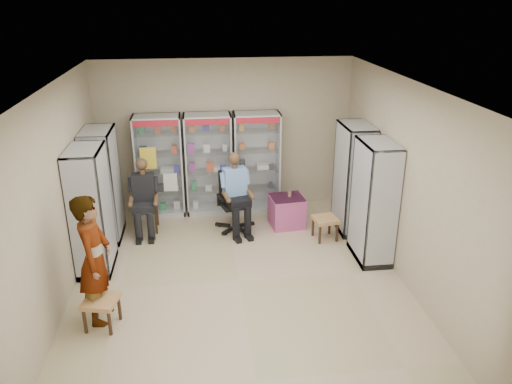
{
  "coord_description": "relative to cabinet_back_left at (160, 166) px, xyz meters",
  "views": [
    {
      "loc": [
        -0.54,
        -6.61,
        4.14
      ],
      "look_at": [
        0.34,
        0.7,
        1.19
      ],
      "focal_mm": 35.0,
      "sensor_mm": 36.0,
      "label": 1
    }
  ],
  "objects": [
    {
      "name": "standing_man",
      "position": [
        -0.65,
        -3.42,
        -0.1
      ],
      "size": [
        0.47,
        0.68,
        1.81
      ],
      "primitive_type": "imported",
      "rotation": [
        0.0,
        0.0,
        1.52
      ],
      "color": "#9A999C",
      "rests_on": "floor"
    },
    {
      "name": "cabinet_back_right",
      "position": [
        1.9,
        0.0,
        0.0
      ],
      "size": [
        0.9,
        0.5,
        2.0
      ],
      "primitive_type": "cube",
      "color": "silver",
      "rests_on": "floor"
    },
    {
      "name": "tea_glass",
      "position": [
        2.42,
        -0.82,
        -0.37
      ],
      "size": [
        0.07,
        0.07,
        0.09
      ],
      "primitive_type": "cylinder",
      "color": "#571807",
      "rests_on": "pink_trunk"
    },
    {
      "name": "woven_stool_a",
      "position": [
        2.96,
        -1.48,
        -0.8
      ],
      "size": [
        0.47,
        0.47,
        0.41
      ],
      "primitive_type": "cube",
      "rotation": [
        0.0,
        0.0,
        0.16
      ],
      "color": "olive",
      "rests_on": "floor"
    },
    {
      "name": "room_shell",
      "position": [
        1.3,
        -2.73,
        0.97
      ],
      "size": [
        5.02,
        6.02,
        3.01
      ],
      "color": "tan",
      "rests_on": "ground"
    },
    {
      "name": "cabinet_back_left",
      "position": [
        0.0,
        0.0,
        0.0
      ],
      "size": [
        0.9,
        0.5,
        2.0
      ],
      "primitive_type": "cube",
      "color": "silver",
      "rests_on": "floor"
    },
    {
      "name": "cabinet_right_far",
      "position": [
        3.53,
        -1.13,
        0.0
      ],
      "size": [
        0.9,
        0.5,
        2.0
      ],
      "primitive_type": "cube",
      "rotation": [
        0.0,
        0.0,
        1.57
      ],
      "color": "#BABEC2",
      "rests_on": "floor"
    },
    {
      "name": "floor",
      "position": [
        1.3,
        -2.73,
        -1.0
      ],
      "size": [
        6.0,
        6.0,
        0.0
      ],
      "primitive_type": "plane",
      "color": "tan",
      "rests_on": "ground"
    },
    {
      "name": "pink_trunk",
      "position": [
        2.37,
        -0.85,
        -0.71
      ],
      "size": [
        0.66,
        0.64,
        0.58
      ],
      "primitive_type": "cube",
      "rotation": [
        0.0,
        0.0,
        0.11
      ],
      "color": "#BD4B98",
      "rests_on": "floor"
    },
    {
      "name": "cabinet_back_mid",
      "position": [
        0.95,
        0.0,
        0.0
      ],
      "size": [
        0.9,
        0.5,
        2.0
      ],
      "primitive_type": "cube",
      "color": "#A4A7AB",
      "rests_on": "floor"
    },
    {
      "name": "woven_stool_b",
      "position": [
        -0.6,
        -3.62,
        -0.79
      ],
      "size": [
        0.51,
        0.51,
        0.42
      ],
      "primitive_type": "cube",
      "rotation": [
        0.0,
        0.0,
        -0.24
      ],
      "color": "#AB7548",
      "rests_on": "floor"
    },
    {
      "name": "cabinet_right_near",
      "position": [
        3.53,
        -2.23,
        0.0
      ],
      "size": [
        0.9,
        0.5,
        2.0
      ],
      "primitive_type": "cube",
      "rotation": [
        0.0,
        0.0,
        1.57
      ],
      "color": "#BABCC2",
      "rests_on": "floor"
    },
    {
      "name": "cabinet_left_near",
      "position": [
        -0.93,
        -2.03,
        0.0
      ],
      "size": [
        0.9,
        0.5,
        2.0
      ],
      "primitive_type": "cube",
      "rotation": [
        0.0,
        0.0,
        -1.57
      ],
      "color": "#ABACB2",
      "rests_on": "floor"
    },
    {
      "name": "seated_shopkeeper",
      "position": [
        1.38,
        -0.93,
        -0.29
      ],
      "size": [
        0.61,
        0.75,
        1.42
      ],
      "primitive_type": null,
      "rotation": [
        0.0,
        0.0,
        0.25
      ],
      "color": "#6AACD3",
      "rests_on": "floor"
    },
    {
      "name": "cabinet_left_far",
      "position": [
        -0.93,
        -0.93,
        0.0
      ],
      "size": [
        0.9,
        0.5,
        2.0
      ],
      "primitive_type": "cube",
      "rotation": [
        0.0,
        0.0,
        -1.57
      ],
      "color": "#B7B9BF",
      "rests_on": "floor"
    },
    {
      "name": "office_chair",
      "position": [
        1.38,
        -0.88,
        -0.44
      ],
      "size": [
        0.74,
        0.74,
        1.12
      ],
      "primitive_type": "cube",
      "rotation": [
        0.0,
        0.0,
        0.25
      ],
      "color": "black",
      "rests_on": "floor"
    },
    {
      "name": "seated_customer",
      "position": [
        -0.25,
        -0.78,
        -0.33
      ],
      "size": [
        0.44,
        0.6,
        1.34
      ],
      "primitive_type": null,
      "color": "black",
      "rests_on": "floor"
    },
    {
      "name": "wooden_chair",
      "position": [
        -0.25,
        -0.73,
        -0.53
      ],
      "size": [
        0.42,
        0.42,
        0.94
      ],
      "primitive_type": "cube",
      "color": "#2F2212",
      "rests_on": "floor"
    }
  ]
}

